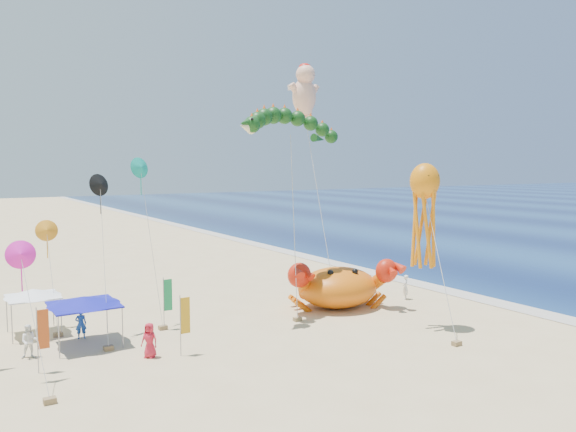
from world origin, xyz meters
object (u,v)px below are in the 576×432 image
object	(u,v)px
crab_inflatable	(339,286)
canopy_white	(33,293)
canopy_blue	(84,301)
octopus_kite	(424,207)
dragon_kite	(289,128)
cherub_kite	(305,90)

from	to	relation	value
crab_inflatable	canopy_white	distance (m)	19.47
crab_inflatable	canopy_blue	xyz separation A→B (m)	(-16.84, 0.94, 0.92)
octopus_kite	canopy_blue	xyz separation A→B (m)	(-18.10, 7.59, -4.91)
crab_inflatable	dragon_kite	world-z (taller)	dragon_kite
dragon_kite	canopy_white	distance (m)	18.57
octopus_kite	canopy_white	distance (m)	23.57
dragon_kite	octopus_kite	distance (m)	10.21
cherub_kite	octopus_kite	xyz separation A→B (m)	(-1.42, -14.98, -8.68)
crab_inflatable	canopy_blue	size ratio (longest dim) A/B	2.06
canopy_white	canopy_blue	bearing A→B (deg)	-59.41
crab_inflatable	octopus_kite	distance (m)	8.94
dragon_kite	cherub_kite	bearing A→B (deg)	49.94
octopus_kite	crab_inflatable	bearing A→B (deg)	100.71
cherub_kite	octopus_kite	distance (m)	17.37
cherub_kite	octopus_kite	size ratio (longest dim) A/B	1.82
crab_inflatable	canopy_blue	distance (m)	16.89
octopus_kite	canopy_blue	world-z (taller)	octopus_kite
octopus_kite	canopy_white	xyz separation A→B (m)	(-20.19, 11.13, -4.92)
crab_inflatable	octopus_kite	bearing A→B (deg)	-79.29
canopy_blue	canopy_white	xyz separation A→B (m)	(-2.09, 3.54, -0.00)
crab_inflatable	dragon_kite	distance (m)	11.37
cherub_kite	octopus_kite	world-z (taller)	cherub_kite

